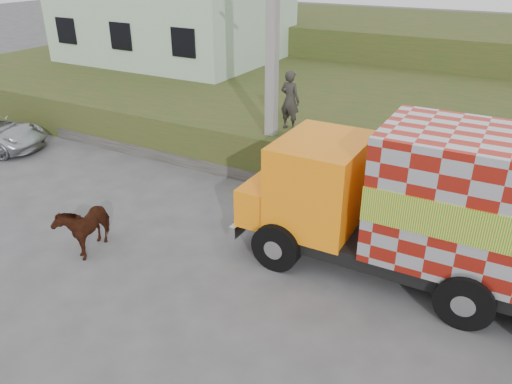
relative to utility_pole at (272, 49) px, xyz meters
The scene contains 8 objects.
ground 6.23m from the utility_pole, 77.74° to the right, with size 120.00×120.00×0.00m, color #474749.
embankment 6.42m from the utility_pole, 79.51° to the left, with size 40.00×12.00×1.50m, color #2D4918.
embankment_far 17.62m from the utility_pole, 86.71° to the left, with size 40.00×12.00×3.00m, color #2D4918.
retaining_strip 4.02m from the utility_pole, 158.20° to the right, with size 16.00×0.50×0.40m, color #595651.
utility_pole is the anchor object (origin of this frame).
cargo_truck 6.80m from the utility_pole, 29.02° to the right, with size 7.89×2.79×3.51m.
cow 7.06m from the utility_pole, 108.60° to the right, with size 0.71×1.55×1.31m, color black.
pedestrian 1.83m from the utility_pole, 71.71° to the left, with size 0.67×0.44×1.85m, color #2B2926.
Camera 1 is at (5.74, -8.33, 6.62)m, focal length 35.00 mm.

